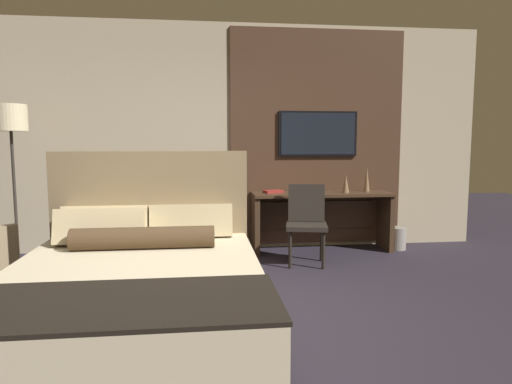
{
  "coord_description": "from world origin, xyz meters",
  "views": [
    {
      "loc": [
        0.02,
        -3.15,
        1.36
      ],
      "look_at": [
        0.53,
        1.09,
        0.88
      ],
      "focal_mm": 32.0,
      "sensor_mm": 36.0,
      "label": 1
    }
  ],
  "objects": [
    {
      "name": "ground_plane",
      "position": [
        0.0,
        0.0,
        0.0
      ],
      "size": [
        16.0,
        16.0,
        0.0
      ],
      "primitive_type": "plane",
      "color": "#28232D"
    },
    {
      "name": "wall_back_tv_panel",
      "position": [
        0.19,
        2.59,
        1.4
      ],
      "size": [
        7.2,
        0.09,
        2.8
      ],
      "color": "#BCAD8E",
      "rests_on": "ground_plane"
    },
    {
      "name": "bed",
      "position": [
        -0.44,
        -0.04,
        0.33
      ],
      "size": [
        1.71,
        2.2,
        1.27
      ],
      "color": "#33281E",
      "rests_on": "ground_plane"
    },
    {
      "name": "desk",
      "position": [
        1.49,
        2.32,
        0.49
      ],
      "size": [
        1.71,
        0.5,
        0.73
      ],
      "color": "#422D1E",
      "rests_on": "ground_plane"
    },
    {
      "name": "tv",
      "position": [
        1.49,
        2.52,
        1.45
      ],
      "size": [
        1.01,
        0.04,
        0.57
      ],
      "color": "black"
    },
    {
      "name": "desk_chair",
      "position": [
        1.18,
        1.76,
        0.52
      ],
      "size": [
        0.52,
        0.52,
        0.88
      ],
      "rotation": [
        0.0,
        0.0,
        -0.2
      ],
      "color": "#28231E",
      "rests_on": "ground_plane"
    },
    {
      "name": "floor_lamp",
      "position": [
        -1.98,
        1.99,
        1.47
      ],
      "size": [
        0.34,
        0.34,
        1.75
      ],
      "color": "#282623",
      "rests_on": "ground_plane"
    },
    {
      "name": "vase_tall",
      "position": [
        1.79,
        2.27,
        0.84
      ],
      "size": [
        0.08,
        0.08,
        0.22
      ],
      "color": "#846647",
      "rests_on": "desk"
    },
    {
      "name": "vase_short",
      "position": [
        2.09,
        2.37,
        0.88
      ],
      "size": [
        0.07,
        0.07,
        0.31
      ],
      "color": "#846647",
      "rests_on": "desk"
    },
    {
      "name": "book",
      "position": [
        0.9,
        2.34,
        0.75
      ],
      "size": [
        0.25,
        0.2,
        0.03
      ],
      "color": "maroon",
      "rests_on": "desk"
    },
    {
      "name": "waste_bin",
      "position": [
        2.47,
        2.25,
        0.14
      ],
      "size": [
        0.22,
        0.22,
        0.28
      ],
      "color": "gray",
      "rests_on": "ground_plane"
    }
  ]
}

